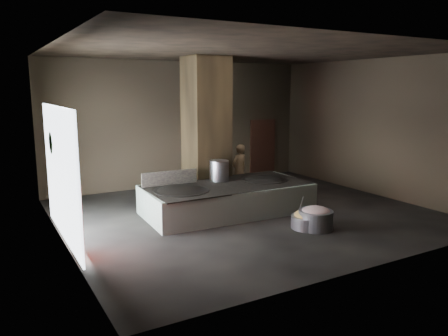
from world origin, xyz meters
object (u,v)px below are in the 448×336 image
veg_basin (308,222)px  meat_basin (316,220)px  wok_right (265,182)px  cook (239,170)px  stock_pot (219,171)px  hearth_platform (227,199)px  wok_left (181,193)px

veg_basin → meat_basin: size_ratio=1.00×
wok_right → cook: cook is taller
stock_pot → veg_basin: bearing=-69.6°
hearth_platform → veg_basin: 2.54m
hearth_platform → stock_pot: bearing=87.3°
wok_right → meat_basin: size_ratio=1.57×
cook → wok_right: bearing=73.9°
cook → veg_basin: cook is taller
hearth_platform → veg_basin: hearth_platform is taller
wok_left → veg_basin: 3.43m
stock_pot → meat_basin: bearing=-68.5°
hearth_platform → meat_basin: 2.71m
stock_pot → cook: bearing=38.8°
cook → stock_pot: bearing=25.3°
cook → meat_basin: cook is taller
wok_right → stock_pot: size_ratio=2.25×
stock_pot → meat_basin: (1.17, -2.97, -0.89)m
hearth_platform → cook: size_ratio=2.75×
hearth_platform → cook: 2.23m
wok_left → cook: cook is taller
hearth_platform → wok_left: bearing=-175.5°
wok_right → veg_basin: (-0.25, -2.32, -0.59)m
wok_right → veg_basin: bearing=-96.1°
wok_left → meat_basin: size_ratio=1.69×
wok_left → hearth_platform: bearing=2.0°
wok_right → hearth_platform: bearing=-177.9°
meat_basin → stock_pot: bearing=111.5°
veg_basin → meat_basin: (0.12, -0.14, 0.08)m
stock_pot → meat_basin: 3.31m
wok_left → cook: size_ratio=0.87×
cook → veg_basin: size_ratio=1.94×
cook → meat_basin: 4.12m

